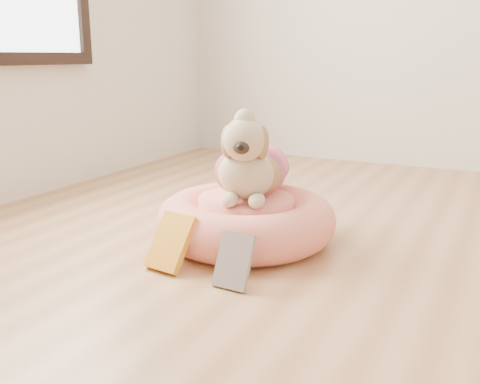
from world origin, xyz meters
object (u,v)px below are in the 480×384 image
at_px(pet_bed, 246,220).
at_px(book_yellow, 171,242).
at_px(dog, 250,151).
at_px(book_white, 234,261).

relative_size(pet_bed, book_yellow, 3.39).
bearing_deg(dog, book_yellow, -124.46).
bearing_deg(book_white, book_yellow, 174.44).
xyz_separation_m(pet_bed, book_white, (0.15, -0.38, -0.00)).
bearing_deg(dog, book_white, -88.02).
bearing_deg(book_white, pet_bed, 113.96).
bearing_deg(pet_bed, dog, 71.25).
bearing_deg(pet_bed, book_white, -68.89).
xyz_separation_m(pet_bed, dog, (0.01, 0.02, 0.26)).
relative_size(book_yellow, book_white, 1.16).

